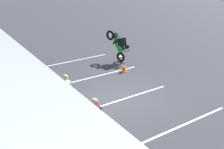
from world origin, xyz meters
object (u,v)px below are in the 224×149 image
object	(u,v)px
spectator_left	(74,109)
traffic_cone	(124,66)
spectator_centre	(66,92)
stunt_motorcycle	(119,44)
parked_motorcycle_silver	(72,143)
spectator_far_left	(95,119)

from	to	relation	value
spectator_left	traffic_cone	world-z (taller)	spectator_left
spectator_centre	stunt_motorcycle	world-z (taller)	stunt_motorcycle
stunt_motorcycle	traffic_cone	distance (m)	1.91
parked_motorcycle_silver	spectator_centre	bearing A→B (deg)	-21.76
spectator_far_left	traffic_cone	distance (m)	6.98
spectator_left	stunt_motorcycle	world-z (taller)	stunt_motorcycle
spectator_left	parked_motorcycle_silver	distance (m)	1.21
stunt_motorcycle	traffic_cone	bearing A→B (deg)	154.34
spectator_far_left	traffic_cone	xyz separation A→B (m)	(5.05, -4.76, -0.77)
spectator_far_left	traffic_cone	size ratio (longest dim) A/B	2.86
spectator_left	parked_motorcycle_silver	world-z (taller)	spectator_left
spectator_far_left	spectator_left	world-z (taller)	spectator_far_left
spectator_left	traffic_cone	distance (m)	6.47
parked_motorcycle_silver	stunt_motorcycle	size ratio (longest dim) A/B	1.06
spectator_left	traffic_cone	bearing A→B (deg)	-50.61
spectator_left	stunt_motorcycle	distance (m)	8.06
traffic_cone	parked_motorcycle_silver	bearing A→B (deg)	132.01
spectator_far_left	spectator_centre	xyz separation A→B (m)	(2.29, -0.11, -0.03)
spectator_centre	stunt_motorcycle	xyz separation A→B (m)	(4.34, -5.41, 0.01)
spectator_left	spectator_centre	size ratio (longest dim) A/B	1.00
spectator_left	stunt_motorcycle	size ratio (longest dim) A/B	0.92
spectator_left	stunt_motorcycle	bearing A→B (deg)	-45.33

